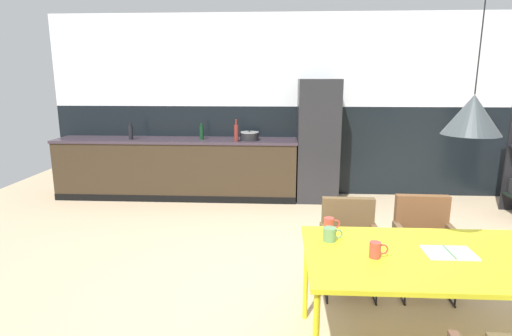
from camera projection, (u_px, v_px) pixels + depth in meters
The scene contains 17 objects.
ground_plane at pixel (298, 297), 3.52m from camera, with size 9.69×9.69×0.00m, color tan.
back_wall_splashback_dark at pixel (290, 150), 6.59m from camera, with size 7.46×0.12×1.39m, color black.
back_wall_panel_upper at pixel (291, 60), 6.29m from camera, with size 7.46×0.12×1.39m, color silver.
kitchen_counter at pixel (177, 168), 6.38m from camera, with size 3.69×0.63×0.92m.
refrigerator_column at pixel (318, 141), 6.17m from camera, with size 0.61×0.60×1.81m, color #232326.
dining_table at pixel (458, 261), 2.59m from camera, with size 1.92×0.95×0.74m.
armchair_near_window at pixel (349, 235), 3.57m from camera, with size 0.49×0.47×0.80m.
armchair_corner_seat at pixel (424, 234), 3.53m from camera, with size 0.50×0.48×0.83m.
open_book at pixel (449, 253), 2.61m from camera, with size 0.30×0.21×0.02m.
mug_dark_espresso at pixel (330, 234), 2.80m from camera, with size 0.13×0.09×0.09m.
mug_tall_blue at pixel (376, 250), 2.54m from camera, with size 0.12×0.07×0.10m.
mug_white_ceramic at pixel (329, 224), 2.98m from camera, with size 0.12×0.07×0.10m.
cooking_pot at pixel (249, 136), 6.14m from camera, with size 0.28×0.28×0.15m.
bottle_wine_green at pixel (236, 133), 6.00m from camera, with size 0.06×0.06×0.33m.
bottle_vinegar_dark at pixel (131, 132), 6.22m from camera, with size 0.07×0.07×0.27m.
bottle_spice_small at pixel (202, 132), 6.22m from camera, with size 0.06×0.06×0.25m.
pendant_lamp_over_table_near at pixel (473, 115), 2.42m from camera, with size 0.34×0.34×1.23m.
Camera 1 is at (-0.18, -3.21, 1.83)m, focal length 28.93 mm.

